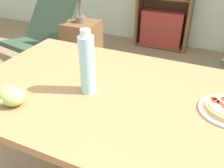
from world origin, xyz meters
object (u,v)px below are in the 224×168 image
(lounge_chair_near, at_px, (45,48))
(bookshelf, at_px, (165,2))
(grape_bunch, at_px, (12,96))
(side_table, at_px, (83,50))
(drink_bottle, at_px, (87,64))

(lounge_chair_near, relative_size, bookshelf, 0.63)
(grape_bunch, bearing_deg, side_table, 110.92)
(drink_bottle, height_order, bookshelf, bookshelf)
(grape_bunch, height_order, bookshelf, bookshelf)
(grape_bunch, height_order, drink_bottle, drink_bottle)
(grape_bunch, xyz_separation_m, side_table, (-0.58, 1.52, -0.50))
(side_table, bearing_deg, drink_bottle, -57.83)
(grape_bunch, distance_m, drink_bottle, 0.34)
(lounge_chair_near, bearing_deg, bookshelf, 61.75)
(grape_bunch, xyz_separation_m, drink_bottle, (0.24, 0.22, 0.10))
(drink_bottle, distance_m, lounge_chair_near, 1.89)
(grape_bunch, bearing_deg, bookshelf, 89.75)
(drink_bottle, height_order, side_table, drink_bottle)
(grape_bunch, height_order, side_table, grape_bunch)
(drink_bottle, bearing_deg, grape_bunch, -137.89)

